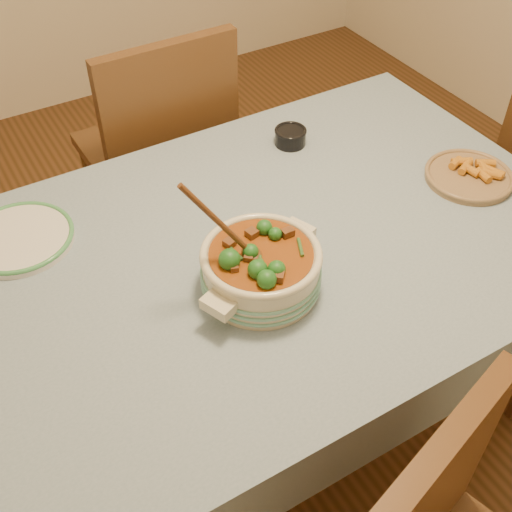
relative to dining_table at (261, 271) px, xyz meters
The scene contains 7 objects.
floor 0.66m from the dining_table, ahead, with size 4.50×4.50×0.00m, color #412912.
dining_table is the anchor object (origin of this frame).
stew_casserole 0.22m from the dining_table, 121.02° to the right, with size 0.35×0.35×0.33m.
white_plate 0.62m from the dining_table, 148.30° to the left, with size 0.34×0.34×0.02m.
condiment_bowl 0.47m from the dining_table, 48.05° to the left, with size 0.11×0.11×0.05m.
fried_plate 0.65m from the dining_table, ahead, with size 0.26×0.26×0.04m.
chair_far 0.79m from the dining_table, 85.36° to the left, with size 0.47×0.47×1.00m.
Camera 1 is at (-0.61, -1.01, 1.85)m, focal length 45.00 mm.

